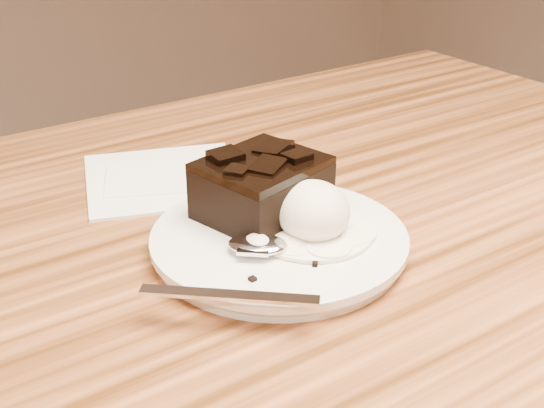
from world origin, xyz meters
TOP-DOWN VIEW (x-y plane):
  - plate at (0.03, 0.01)m, footprint 0.21×0.21m
  - brownie at (0.04, 0.04)m, footprint 0.11×0.10m
  - ice_cream_scoop at (0.05, -0.01)m, footprint 0.06×0.06m
  - melt_puddle at (0.05, -0.01)m, footprint 0.10×0.10m
  - spoon at (-0.00, -0.01)m, footprint 0.16×0.15m
  - napkin at (0.02, 0.19)m, footprint 0.19×0.19m
  - crumb_a at (0.01, -0.02)m, footprint 0.01×0.01m
  - crumb_b at (-0.03, -0.04)m, footprint 0.01×0.01m
  - crumb_c at (0.02, -0.05)m, footprint 0.01×0.01m

SIDE VIEW (x-z plane):
  - napkin at x=0.02m, z-range 0.75..0.76m
  - plate at x=0.03m, z-range 0.75..0.77m
  - melt_puddle at x=0.05m, z-range 0.77..0.77m
  - crumb_b at x=-0.03m, z-range 0.77..0.77m
  - crumb_a at x=0.01m, z-range 0.77..0.77m
  - crumb_c at x=0.02m, z-range 0.77..0.77m
  - spoon at x=0.00m, z-range 0.77..0.78m
  - ice_cream_scoop at x=0.05m, z-range 0.76..0.81m
  - brownie at x=0.04m, z-range 0.77..0.81m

